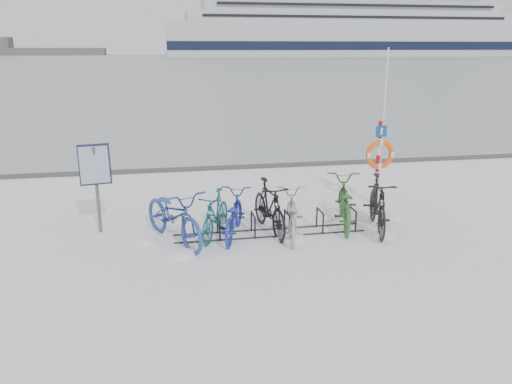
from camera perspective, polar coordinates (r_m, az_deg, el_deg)
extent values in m
plane|color=white|center=(10.50, 1.62, -4.77)|extent=(900.00, 900.00, 0.00)
cube|color=#9CA8B0|center=(164.64, -9.94, 14.67)|extent=(400.00, 298.00, 0.02)
cube|color=#3F3F42|center=(16.06, -2.73, 2.84)|extent=(400.00, 0.25, 0.10)
cylinder|color=black|center=(10.02, -8.27, -4.65)|extent=(0.04, 0.04, 0.44)
cylinder|color=black|center=(10.43, -8.37, -3.80)|extent=(0.04, 0.04, 0.44)
cylinder|color=black|center=(10.15, -8.37, -3.06)|extent=(0.04, 0.44, 0.04)
cylinder|color=black|center=(10.06, -4.16, -4.43)|extent=(0.04, 0.04, 0.44)
cylinder|color=black|center=(10.47, -4.43, -3.59)|extent=(0.04, 0.04, 0.44)
cylinder|color=black|center=(10.19, -4.32, -2.84)|extent=(0.04, 0.44, 0.04)
cylinder|color=black|center=(10.16, -0.11, -4.18)|extent=(0.04, 0.04, 0.44)
cylinder|color=black|center=(10.56, -0.54, -3.36)|extent=(0.04, 0.04, 0.44)
cylinder|color=black|center=(10.29, -0.33, -2.61)|extent=(0.04, 0.44, 0.04)
cylinder|color=black|center=(10.30, 3.84, -3.92)|extent=(0.04, 0.04, 0.44)
cylinder|color=black|center=(10.70, 3.27, -3.13)|extent=(0.04, 0.04, 0.44)
cylinder|color=black|center=(10.43, 3.57, -2.38)|extent=(0.04, 0.44, 0.04)
cylinder|color=black|center=(10.49, 7.67, -3.65)|extent=(0.04, 0.04, 0.44)
cylinder|color=black|center=(10.89, 6.96, -2.88)|extent=(0.04, 0.04, 0.44)
cylinder|color=black|center=(10.62, 7.35, -2.14)|extent=(0.04, 0.44, 0.04)
cylinder|color=black|center=(10.73, 11.34, -3.38)|extent=(0.04, 0.04, 0.44)
cylinder|color=black|center=(11.11, 10.52, -2.64)|extent=(0.04, 0.04, 0.44)
cylinder|color=black|center=(10.85, 10.98, -1.91)|extent=(0.04, 0.44, 0.04)
cylinder|color=black|center=(10.29, 1.87, -5.10)|extent=(4.00, 0.03, 0.03)
cylinder|color=black|center=(10.70, 1.37, -4.26)|extent=(4.00, 0.03, 0.03)
cylinder|color=#595B5E|center=(10.82, -17.70, 0.17)|extent=(0.07, 0.07, 1.83)
cube|color=black|center=(10.66, -17.97, 3.01)|extent=(0.66, 0.34, 0.83)
cube|color=#8C99AD|center=(10.62, -18.00, 2.97)|extent=(0.59, 0.26, 0.74)
cylinder|color=#AC0D13|center=(12.77, 13.49, -0.39)|extent=(0.09, 0.09, 0.41)
cylinder|color=silver|center=(12.67, 13.61, 1.40)|extent=(0.09, 0.09, 0.41)
cylinder|color=#AC0D13|center=(12.57, 13.73, 3.22)|extent=(0.09, 0.09, 0.41)
cylinder|color=silver|center=(12.49, 13.86, 5.07)|extent=(0.09, 0.09, 0.41)
cylinder|color=#AC0D13|center=(12.42, 13.99, 6.94)|extent=(0.09, 0.09, 0.41)
torus|color=#EB5516|center=(12.44, 13.97, 4.18)|extent=(0.72, 0.12, 0.72)
cube|color=#0D3B94|center=(12.35, 14.13, 6.75)|extent=(0.26, 0.03, 0.26)
cylinder|color=silver|center=(12.50, 14.30, 7.06)|extent=(0.03, 0.03, 3.76)
cube|color=silver|center=(225.24, 10.53, 16.67)|extent=(153.20, 28.45, 13.13)
cube|color=black|center=(211.90, 11.91, 16.05)|extent=(153.20, 0.30, 3.28)
cube|color=black|center=(238.66, 9.26, 16.16)|extent=(153.20, 0.30, 3.28)
cube|color=silver|center=(225.52, 10.65, 18.89)|extent=(136.78, 26.26, 4.38)
cube|color=black|center=(213.35, 12.06, 20.16)|extent=(120.37, 0.20, 13.13)
imported|color=navy|center=(10.05, -9.39, -2.43)|extent=(1.68, 2.34, 1.17)
imported|color=#12525A|center=(10.26, -4.66, -2.41)|extent=(1.08, 1.69, 0.98)
imported|color=navy|center=(10.26, -2.63, -2.45)|extent=(1.14, 1.94, 0.96)
imported|color=black|center=(10.46, 1.52, -1.57)|extent=(0.78, 1.94, 1.13)
imported|color=#9B9CA2|center=(10.27, 4.07, -2.44)|extent=(1.02, 1.93, 0.96)
imported|color=#2D5D29|center=(11.02, 10.06, -1.01)|extent=(1.24, 2.19, 1.09)
imported|color=black|center=(10.86, 13.75, -1.20)|extent=(1.05, 2.06, 1.19)
ellipsoid|color=white|center=(10.26, -12.29, -5.67)|extent=(0.42, 0.42, 0.15)
ellipsoid|color=white|center=(11.53, 7.92, -2.98)|extent=(0.49, 0.49, 0.17)
ellipsoid|color=white|center=(10.72, 14.35, -4.85)|extent=(0.49, 0.49, 0.17)
ellipsoid|color=white|center=(11.14, 3.94, -3.55)|extent=(0.37, 0.37, 0.13)
ellipsoid|color=white|center=(10.26, 3.96, -5.33)|extent=(0.63, 0.63, 0.22)
ellipsoid|color=white|center=(11.83, 15.36, -2.91)|extent=(0.40, 0.40, 0.14)
ellipsoid|color=white|center=(9.57, -8.40, -7.11)|extent=(0.52, 0.52, 0.18)
ellipsoid|color=white|center=(10.90, -3.01, -3.99)|extent=(0.40, 0.40, 0.14)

